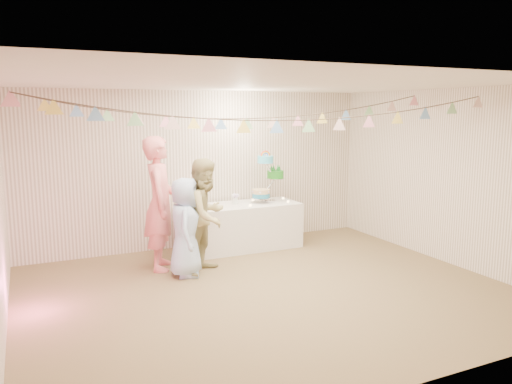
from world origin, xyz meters
name	(u,v)px	position (x,y,z in m)	size (l,w,h in m)	color
floor	(268,291)	(0.00, 0.00, 0.00)	(6.00, 6.00, 0.00)	brown
ceiling	(269,83)	(0.00, 0.00, 2.60)	(6.00, 6.00, 0.00)	silver
back_wall	(202,169)	(0.00, 2.50, 1.30)	(6.00, 6.00, 0.00)	white
front_wall	(411,236)	(0.00, -2.50, 1.30)	(6.00, 6.00, 0.00)	white
right_wall	(449,177)	(3.00, 0.00, 1.30)	(5.00, 5.00, 0.00)	white
table	(239,226)	(0.46, 2.00, 0.37)	(1.99, 0.80, 0.75)	white
cake_stand	(268,178)	(1.01, 2.05, 1.15)	(0.72, 0.43, 0.81)	silver
cake_bottom	(261,197)	(0.86, 1.99, 0.84)	(0.31, 0.31, 0.15)	teal
cake_middle	(275,179)	(1.19, 2.14, 1.11)	(0.27, 0.27, 0.22)	#1D7F1B
cake_top_tier	(266,165)	(0.95, 2.02, 1.38)	(0.25, 0.25, 0.19)	#47C0DF
platter	(211,207)	(-0.05, 1.95, 0.76)	(0.36, 0.36, 0.02)	white
posy	(235,199)	(0.41, 2.05, 0.84)	(0.16, 0.16, 0.18)	white
person_adult_a	(160,203)	(-0.99, 1.50, 0.96)	(0.70, 0.46, 1.93)	#EC7B7E
person_adult_b	(206,216)	(-0.44, 1.10, 0.81)	(0.79, 0.61, 1.62)	tan
person_child	(185,227)	(-0.76, 1.05, 0.69)	(0.67, 0.44, 1.38)	#ACC8F4
bunting_back	(234,105)	(0.00, 1.10, 2.35)	(5.60, 1.10, 0.40)	pink
bunting_front	(277,107)	(0.00, -0.20, 2.32)	(5.60, 0.90, 0.36)	#72A5E5
tealight_0	(196,209)	(-0.34, 1.85, 0.76)	(0.04, 0.04, 0.03)	#FFD88C
tealight_1	(216,203)	(0.11, 2.18, 0.76)	(0.04, 0.04, 0.03)	#FFD88C
tealight_2	(250,205)	(0.56, 1.78, 0.76)	(0.04, 0.04, 0.03)	#FFD88C
tealight_3	(253,200)	(0.81, 2.22, 0.76)	(0.04, 0.04, 0.03)	#FFD88C
tealight_4	(288,201)	(1.28, 1.82, 0.76)	(0.04, 0.04, 0.03)	#FFD88C
tealight_5	(283,198)	(1.36, 2.15, 0.76)	(0.04, 0.04, 0.03)	#FFD88C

